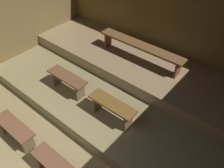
{
  "coord_description": "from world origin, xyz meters",
  "views": [
    {
      "loc": [
        2.77,
        -0.28,
        4.13
      ],
      "look_at": [
        0.11,
        2.91,
        0.51
      ],
      "focal_mm": 37.31,
      "sensor_mm": 36.0,
      "label": 1
    }
  ],
  "objects": [
    {
      "name": "ground",
      "position": [
        0.0,
        2.4,
        -0.04
      ],
      "size": [
        6.75,
        5.6,
        0.08
      ],
      "primitive_type": "cube",
      "color": "olive"
    },
    {
      "name": "bench_middle_center",
      "position": [
        0.12,
        4.02,
        1.01
      ],
      "size": [
        2.38,
        0.32,
        0.46
      ],
      "color": "brown",
      "rests_on": "platform_middle"
    },
    {
      "name": "wall_left",
      "position": [
        -3.0,
        2.4,
        1.38
      ],
      "size": [
        0.06,
        5.6,
        2.76
      ],
      "primitive_type": "cube",
      "color": "brown",
      "rests_on": "ground"
    },
    {
      "name": "platform_lower",
      "position": [
        0.0,
        3.14,
        0.16
      ],
      "size": [
        5.95,
        3.32,
        0.31
      ],
      "primitive_type": "cube",
      "color": "olive",
      "rests_on": "ground"
    },
    {
      "name": "bench_lower_right",
      "position": [
        0.68,
        2.24,
        0.66
      ],
      "size": [
        1.06,
        0.32,
        0.46
      ],
      "color": "brown",
      "rests_on": "platform_lower"
    },
    {
      "name": "bench_floor_right",
      "position": [
        0.64,
        0.73,
        0.34
      ],
      "size": [
        1.02,
        0.32,
        0.46
      ],
      "color": "brown",
      "rests_on": "ground"
    },
    {
      "name": "wall_back",
      "position": [
        0.0,
        4.83,
        1.38
      ],
      "size": [
        6.75,
        0.06,
        2.76
      ],
      "primitive_type": "cube",
      "color": "brown",
      "rests_on": "ground"
    },
    {
      "name": "bench_floor_left",
      "position": [
        -0.64,
        0.73,
        0.34
      ],
      "size": [
        1.02,
        0.32,
        0.46
      ],
      "color": "brown",
      "rests_on": "ground"
    },
    {
      "name": "bench_lower_left",
      "position": [
        -0.68,
        2.24,
        0.66
      ],
      "size": [
        1.06,
        0.32,
        0.46
      ],
      "color": "brown",
      "rests_on": "platform_lower"
    },
    {
      "name": "platform_middle",
      "position": [
        0.0,
        3.95,
        0.47
      ],
      "size": [
        5.95,
        1.71,
        0.31
      ],
      "primitive_type": "cube",
      "color": "#8B7250",
      "rests_on": "platform_lower"
    }
  ]
}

